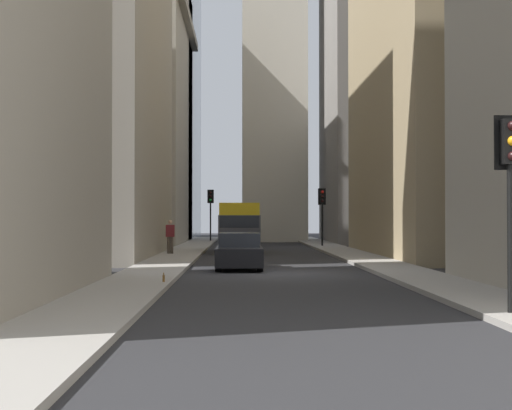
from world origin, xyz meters
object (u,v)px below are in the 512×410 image
delivery_truck (239,227)px  sedan_black (239,252)px  traffic_light_foreground (510,167)px  traffic_light_far_junction (211,203)px  discarded_bottle (164,278)px  traffic_light_midblock (322,204)px  pedestrian (170,235)px

delivery_truck → sedan_black: bearing=-180.0°
delivery_truck → traffic_light_foreground: traffic_light_foreground is taller
sedan_black → traffic_light_far_junction: bearing=4.4°
sedan_black → discarded_bottle: 7.58m
sedan_black → traffic_light_midblock: 20.95m
traffic_light_foreground → traffic_light_far_junction: bearing=9.8°
discarded_bottle → traffic_light_midblock: bearing=-15.8°
traffic_light_midblock → pedestrian: 14.07m
delivery_truck → traffic_light_midblock: 8.95m
traffic_light_foreground → sedan_black: bearing=20.6°
traffic_light_foreground → traffic_light_far_junction: 45.73m
traffic_light_foreground → traffic_light_midblock: (34.41, -0.15, -0.08)m
sedan_black → delivery_truck: bearing=0.0°
sedan_black → traffic_light_far_junction: 30.93m
traffic_light_midblock → discarded_bottle: size_ratio=14.20×
traffic_light_far_junction → delivery_truck: bearing=-172.3°
traffic_light_far_junction → discarded_bottle: bearing=-179.8°
delivery_truck → traffic_light_foreground: size_ratio=1.64×
traffic_light_midblock → traffic_light_far_junction: (10.66, 7.89, 0.23)m
traffic_light_foreground → traffic_light_midblock: 34.41m
delivery_truck → discarded_bottle: (-20.45, 2.21, -1.21)m
discarded_bottle → delivery_truck: bearing=-6.2°
pedestrian → traffic_light_foreground: bearing=-159.4°
delivery_truck → traffic_light_far_junction: size_ratio=1.56×
traffic_light_foreground → discarded_bottle: bearing=46.9°
traffic_light_far_junction → pedestrian: bearing=176.6°
pedestrian → discarded_bottle: size_ratio=6.52×
sedan_black → traffic_light_foreground: bearing=-159.4°
sedan_black → traffic_light_far_junction: size_ratio=1.04×
traffic_light_midblock → discarded_bottle: traffic_light_midblock is taller
sedan_black → discarded_bottle: sedan_black is taller
delivery_truck → discarded_bottle: delivery_truck is taller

